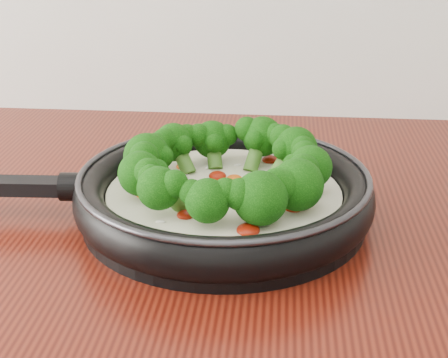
{
  "coord_description": "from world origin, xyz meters",
  "views": [
    {
      "loc": [
        0.09,
        0.39,
        1.25
      ],
      "look_at": [
        0.03,
        1.08,
        0.95
      ],
      "focal_mm": 52.99,
      "sensor_mm": 36.0,
      "label": 1
    }
  ],
  "objects": [
    {
      "name": "skillet",
      "position": [
        0.03,
        1.08,
        0.94
      ],
      "size": [
        0.55,
        0.36,
        0.1
      ],
      "color": "black",
      "rests_on": "counter"
    }
  ]
}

